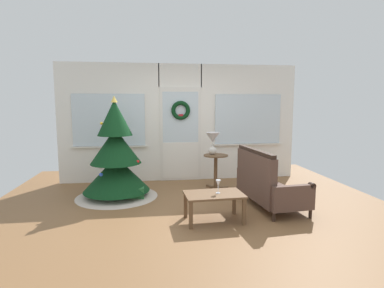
{
  "coord_description": "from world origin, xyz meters",
  "views": [
    {
      "loc": [
        -0.67,
        -4.74,
        1.69
      ],
      "look_at": [
        0.05,
        0.55,
        1.0
      ],
      "focal_mm": 29.09,
      "sensor_mm": 36.0,
      "label": 1
    }
  ],
  "objects_px": {
    "settee_sofa": "(266,184)",
    "christmas_tree": "(116,161)",
    "gift_box": "(138,193)",
    "coffee_table": "(214,198)",
    "wine_glass": "(218,184)",
    "table_lamp": "(213,140)",
    "side_table": "(216,165)"
  },
  "relations": [
    {
      "from": "coffee_table",
      "to": "wine_glass",
      "type": "relative_size",
      "value": 4.44
    },
    {
      "from": "table_lamp",
      "to": "settee_sofa",
      "type": "bearing_deg",
      "value": -60.68
    },
    {
      "from": "wine_glass",
      "to": "gift_box",
      "type": "xyz_separation_m",
      "value": [
        -1.19,
        1.19,
        -0.45
      ]
    },
    {
      "from": "settee_sofa",
      "to": "coffee_table",
      "type": "relative_size",
      "value": 1.71
    },
    {
      "from": "gift_box",
      "to": "coffee_table",
      "type": "bearing_deg",
      "value": -46.85
    },
    {
      "from": "table_lamp",
      "to": "wine_glass",
      "type": "xyz_separation_m",
      "value": [
        -0.26,
        -1.69,
        -0.43
      ]
    },
    {
      "from": "table_lamp",
      "to": "wine_glass",
      "type": "relative_size",
      "value": 2.26
    },
    {
      "from": "table_lamp",
      "to": "wine_glass",
      "type": "bearing_deg",
      "value": -98.64
    },
    {
      "from": "coffee_table",
      "to": "wine_glass",
      "type": "distance_m",
      "value": 0.21
    },
    {
      "from": "table_lamp",
      "to": "coffee_table",
      "type": "relative_size",
      "value": 0.51
    },
    {
      "from": "coffee_table",
      "to": "christmas_tree",
      "type": "bearing_deg",
      "value": 136.95
    },
    {
      "from": "settee_sofa",
      "to": "gift_box",
      "type": "relative_size",
      "value": 7.08
    },
    {
      "from": "settee_sofa",
      "to": "gift_box",
      "type": "bearing_deg",
      "value": 162.24
    },
    {
      "from": "side_table",
      "to": "wine_glass",
      "type": "relative_size",
      "value": 3.56
    },
    {
      "from": "christmas_tree",
      "to": "gift_box",
      "type": "relative_size",
      "value": 8.75
    },
    {
      "from": "christmas_tree",
      "to": "side_table",
      "type": "bearing_deg",
      "value": 7.3
    },
    {
      "from": "wine_glass",
      "to": "christmas_tree",
      "type": "bearing_deg",
      "value": 138.28
    },
    {
      "from": "side_table",
      "to": "wine_glass",
      "type": "height_order",
      "value": "side_table"
    },
    {
      "from": "settee_sofa",
      "to": "christmas_tree",
      "type": "bearing_deg",
      "value": 160.36
    },
    {
      "from": "christmas_tree",
      "to": "gift_box",
      "type": "height_order",
      "value": "christmas_tree"
    },
    {
      "from": "table_lamp",
      "to": "coffee_table",
      "type": "xyz_separation_m",
      "value": [
        -0.32,
        -1.7,
        -0.63
      ]
    },
    {
      "from": "settee_sofa",
      "to": "table_lamp",
      "type": "xyz_separation_m",
      "value": [
        -0.66,
        1.17,
        0.6
      ]
    },
    {
      "from": "settee_sofa",
      "to": "side_table",
      "type": "distance_m",
      "value": 1.29
    },
    {
      "from": "christmas_tree",
      "to": "gift_box",
      "type": "bearing_deg",
      "value": -28.96
    },
    {
      "from": "christmas_tree",
      "to": "settee_sofa",
      "type": "bearing_deg",
      "value": -19.64
    },
    {
      "from": "side_table",
      "to": "coffee_table",
      "type": "relative_size",
      "value": 0.8
    },
    {
      "from": "christmas_tree",
      "to": "table_lamp",
      "type": "relative_size",
      "value": 4.17
    },
    {
      "from": "side_table",
      "to": "gift_box",
      "type": "relative_size",
      "value": 3.31
    },
    {
      "from": "table_lamp",
      "to": "gift_box",
      "type": "xyz_separation_m",
      "value": [
        -1.45,
        -0.5,
        -0.87
      ]
    },
    {
      "from": "christmas_tree",
      "to": "coffee_table",
      "type": "xyz_separation_m",
      "value": [
        1.52,
        -1.42,
        -0.31
      ]
    },
    {
      "from": "wine_glass",
      "to": "side_table",
      "type": "bearing_deg",
      "value": 79.13
    },
    {
      "from": "coffee_table",
      "to": "settee_sofa",
      "type": "bearing_deg",
      "value": 28.27
    }
  ]
}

